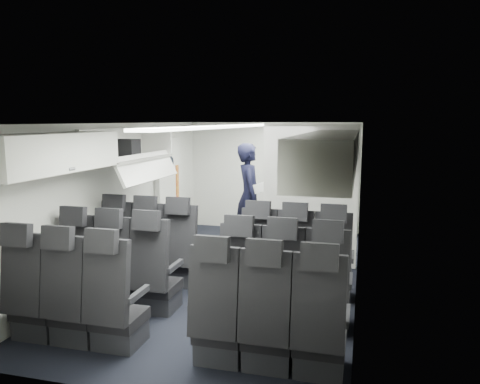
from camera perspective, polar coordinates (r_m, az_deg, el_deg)
The scene contains 14 objects.
cabin_shell at distance 6.47m, azimuth -0.90°, elevation -0.75°, with size 3.41×6.01×2.16m.
seat_row_front at distance 6.13m, azimuth -2.24°, elevation -8.20°, with size 3.33×0.56×1.24m.
seat_row_mid at distance 5.32m, azimuth -5.12°, elevation -10.91°, with size 3.33×0.56×1.24m.
seat_row_rear at distance 4.55m, azimuth -9.08°, elevation -14.52°, with size 3.33×0.56×1.24m.
overhead_bin_left_rear at distance 5.20m, azimuth -22.27°, elevation 4.44°, with size 0.53×1.80×0.40m.
overhead_bin_left_front_open at distance 6.70m, azimuth -13.50°, elevation 4.62°, with size 0.64×1.70×0.72m.
overhead_bin_right_rear at distance 4.17m, azimuth 10.31°, elevation 4.05°, with size 0.53×1.80×0.40m.
overhead_bin_right_front at distance 5.91m, azimuth 11.65°, elevation 5.36°, with size 0.53×1.70×0.40m.
bulkhead_partition at distance 7.07m, azimuth 8.54°, elevation -0.42°, with size 1.40×0.15×2.13m.
galley_unit at distance 8.98m, azimuth 9.67°, elevation 0.68°, with size 0.85×0.52×1.90m.
boarding_door at distance 8.49m, azimuth -8.76°, elevation 0.27°, with size 0.12×1.27×1.86m.
flight_attendant at distance 8.01m, azimuth 1.13°, elevation -0.49°, with size 0.66×0.43×1.81m, color black.
carry_on_bag at distance 6.55m, azimuth -14.15°, elevation 5.18°, with size 0.41×0.29×0.25m, color black.
papers at distance 7.90m, azimuth 2.39°, elevation 0.51°, with size 0.22×0.02×0.15m, color white.
Camera 1 is at (1.72, -6.14, 2.19)m, focal length 35.00 mm.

